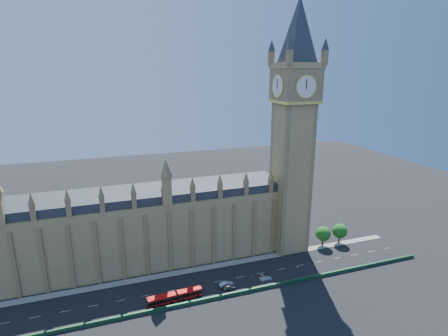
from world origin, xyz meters
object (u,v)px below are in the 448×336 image
object	(u,v)px
car_grey	(229,287)
car_white	(266,278)
car_silver	(227,284)
red_bus	(175,297)

from	to	relation	value
car_grey	car_white	distance (m)	13.67
car_grey	car_white	size ratio (longest dim) A/B	1.09
car_grey	car_silver	world-z (taller)	car_grey
red_bus	car_silver	xyz separation A→B (m)	(17.73, 2.19, -0.74)
car_silver	car_white	bearing A→B (deg)	-98.82
red_bus	car_grey	world-z (taller)	red_bus
car_silver	car_white	distance (m)	13.91
red_bus	car_grey	size ratio (longest dim) A/B	3.66
red_bus	car_white	bearing A→B (deg)	-2.05
red_bus	car_white	size ratio (longest dim) A/B	3.97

